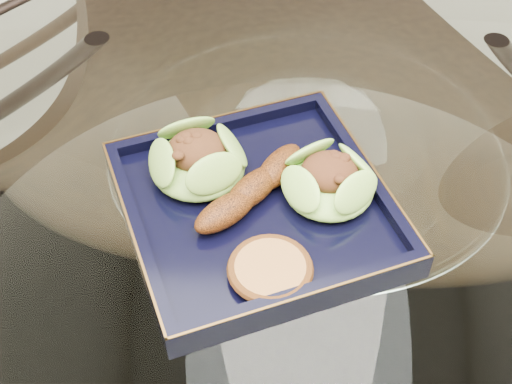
{
  "coord_description": "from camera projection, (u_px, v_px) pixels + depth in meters",
  "views": [
    {
      "loc": [
        -0.05,
        -0.56,
        1.35
      ],
      "look_at": [
        -0.05,
        -0.05,
        0.8
      ],
      "focal_mm": 50.0,
      "sensor_mm": 36.0,
      "label": 1
    }
  ],
  "objects": [
    {
      "name": "roasted_plantain",
      "position": [
        253.0,
        189.0,
        0.75
      ],
      "size": [
        0.13,
        0.14,
        0.03
      ],
      "primitive_type": "ellipsoid",
      "rotation": [
        0.0,
        0.0,
        0.86
      ],
      "color": "#652B0A",
      "rests_on": "navy_plate"
    },
    {
      "name": "dining_chair",
      "position": [
        265.0,
        70.0,
        1.28
      ],
      "size": [
        0.56,
        0.56,
        1.0
      ],
      "rotation": [
        0.0,
        0.0,
        0.37
      ],
      "color": "#332011",
      "rests_on": "ground"
    },
    {
      "name": "lettuce_wrap_left",
      "position": [
        198.0,
        162.0,
        0.77
      ],
      "size": [
        0.1,
        0.1,
        0.04
      ],
      "primitive_type": "ellipsoid",
      "rotation": [
        0.0,
        0.0,
        0.01
      ],
      "color": "#568D29",
      "rests_on": "navy_plate"
    },
    {
      "name": "dining_table",
      "position": [
        298.0,
        268.0,
        0.93
      ],
      "size": [
        1.13,
        1.13,
        0.77
      ],
      "color": "white",
      "rests_on": "ground"
    },
    {
      "name": "navy_plate",
      "position": [
        256.0,
        211.0,
        0.76
      ],
      "size": [
        0.35,
        0.35,
        0.02
      ],
      "primitive_type": "cube",
      "rotation": [
        0.0,
        0.0,
        0.36
      ],
      "color": "black",
      "rests_on": "dining_table"
    },
    {
      "name": "crumb_patty",
      "position": [
        270.0,
        270.0,
        0.69
      ],
      "size": [
        0.09,
        0.09,
        0.01
      ],
      "primitive_type": "cylinder",
      "rotation": [
        0.0,
        0.0,
        -0.36
      ],
      "color": "#A36636",
      "rests_on": "navy_plate"
    },
    {
      "name": "lettuce_wrap_right",
      "position": [
        329.0,
        183.0,
        0.75
      ],
      "size": [
        0.12,
        0.12,
        0.04
      ],
      "primitive_type": "ellipsoid",
      "rotation": [
        0.0,
        0.0,
        0.21
      ],
      "color": "#6FAF32",
      "rests_on": "navy_plate"
    }
  ]
}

